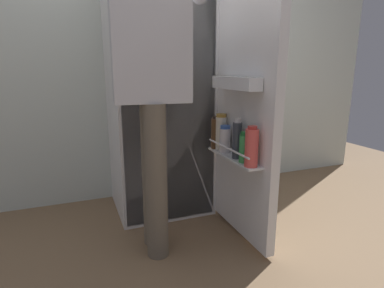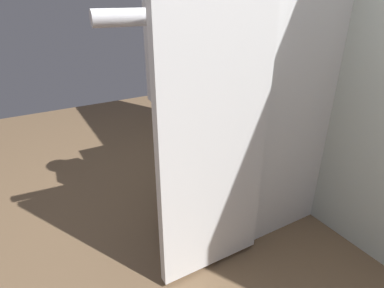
% 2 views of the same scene
% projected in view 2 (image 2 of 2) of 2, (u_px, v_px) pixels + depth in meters
% --- Properties ---
extents(ground_plane, '(6.22, 6.22, 0.00)m').
position_uv_depth(ground_plane, '(191.00, 226.00, 2.27)').
color(ground_plane, brown).
extents(kitchen_wall, '(4.40, 0.10, 2.58)m').
position_uv_depth(kitchen_wall, '(308.00, 30.00, 2.11)').
color(kitchen_wall, beige).
rests_on(kitchen_wall, ground_plane).
extents(refrigerator, '(0.72, 1.24, 1.74)m').
position_uv_depth(refrigerator, '(258.00, 101.00, 2.09)').
color(refrigerator, white).
rests_on(refrigerator, ground_plane).
extents(person, '(0.54, 0.75, 1.73)m').
position_uv_depth(person, '(173.00, 78.00, 1.95)').
color(person, '#665B4C').
rests_on(person, ground_plane).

